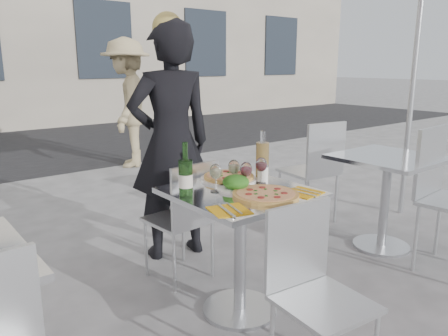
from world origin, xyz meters
TOP-DOWN VIEW (x-y plane):
  - ground at (0.00, 0.00)m, footprint 80.00×80.00m
  - main_table at (0.00, 0.00)m, footprint 0.72×0.72m
  - side_table_right at (1.50, 0.00)m, footprint 0.72×0.72m
  - chair_far at (-0.03, 0.51)m, footprint 0.41×0.42m
  - chair_near at (-0.10, -0.61)m, footprint 0.41×0.42m
  - side_chair_rfar at (1.50, 0.70)m, footprint 0.48×0.50m
  - side_chair_rnear at (1.51, -0.45)m, footprint 0.50×0.51m
  - woman_diner at (0.14, 0.95)m, footprint 0.71×0.54m
  - pedestrian_b at (1.26, 3.92)m, footprint 1.18×1.34m
  - pizza_near at (0.03, -0.17)m, footprint 0.36×0.36m
  - pizza_far at (0.09, 0.21)m, footprint 0.34×0.34m
  - salad_plate at (-0.02, 0.02)m, footprint 0.22×0.22m
  - wine_bottle at (-0.31, 0.08)m, footprint 0.07×0.07m
  - carafe at (0.29, 0.13)m, footprint 0.08×0.08m
  - sugar_shaker at (0.22, 0.06)m, footprint 0.06×0.06m
  - wineglass_white_a at (-0.12, 0.07)m, footprint 0.07×0.07m
  - wineglass_white_b at (0.02, 0.09)m, footprint 0.07×0.07m
  - wineglass_red_a at (0.04, 0.00)m, footprint 0.07×0.07m
  - wineglass_red_b at (0.19, 0.03)m, footprint 0.07×0.07m
  - napkin_left at (-0.27, -0.23)m, footprint 0.22×0.22m
  - napkin_right at (0.23, -0.25)m, footprint 0.20×0.20m

SIDE VIEW (x-z plane):
  - ground at x=0.00m, z-range 0.00..0.00m
  - chair_near at x=-0.10m, z-range 0.08..0.90m
  - chair_far at x=-0.03m, z-range 0.08..0.91m
  - main_table at x=0.00m, z-range 0.16..0.91m
  - side_table_right at x=1.50m, z-range 0.16..0.91m
  - side_chair_rfar at x=1.50m, z-range 0.09..1.03m
  - side_chair_rnear at x=1.51m, z-range 0.09..1.10m
  - napkin_left at x=-0.27m, z-range 0.75..0.76m
  - napkin_right at x=0.23m, z-range 0.75..0.76m
  - pizza_near at x=0.03m, z-range 0.75..0.77m
  - pizza_far at x=0.09m, z-range 0.75..0.78m
  - salad_plate at x=-0.02m, z-range 0.74..0.83m
  - sugar_shaker at x=0.22m, z-range 0.75..0.86m
  - wineglass_white_a at x=-0.12m, z-range 0.78..0.94m
  - wineglass_white_b at x=0.02m, z-range 0.78..0.94m
  - wineglass_red_a at x=0.04m, z-range 0.78..0.94m
  - wineglass_red_b at x=0.19m, z-range 0.78..0.94m
  - wine_bottle at x=-0.31m, z-range 0.72..1.01m
  - carafe at x=0.29m, z-range 0.72..1.01m
  - woman_diner at x=0.14m, z-range 0.00..1.74m
  - pedestrian_b at x=1.26m, z-range 0.00..1.80m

